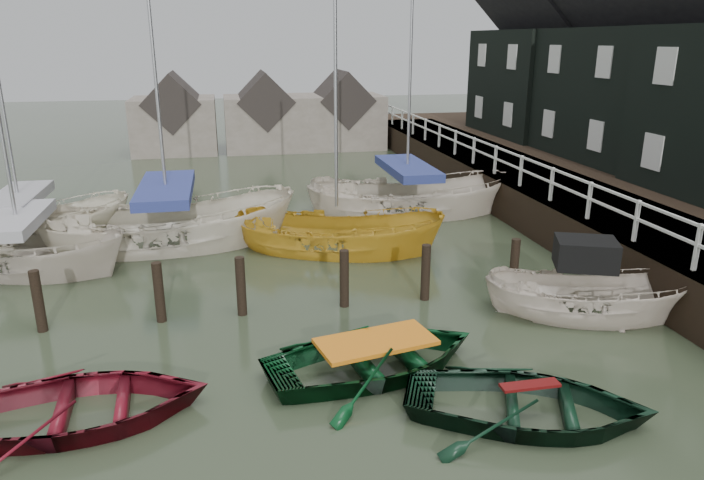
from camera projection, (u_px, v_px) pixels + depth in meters
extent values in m
plane|color=#273220|center=(312.00, 374.00, 11.92)|extent=(120.00, 120.00, 0.00)
cube|color=black|center=(533.00, 175.00, 22.64)|extent=(3.00, 32.00, 0.20)
cube|color=silver|center=(496.00, 147.00, 22.03)|extent=(0.06, 32.00, 0.06)
cube|color=silver|center=(495.00, 158.00, 22.15)|extent=(0.06, 32.00, 0.06)
cube|color=black|center=(662.00, 205.00, 24.11)|extent=(14.00, 38.00, 1.50)
cube|color=black|center=(643.00, 94.00, 24.76)|extent=(6.00, 7.00, 5.00)
cube|color=black|center=(555.00, 83.00, 31.29)|extent=(6.40, 7.00, 5.00)
cylinder|color=black|center=(40.00, 310.00, 13.52)|extent=(0.22, 0.22, 1.80)
cylinder|color=black|center=(160.00, 301.00, 13.99)|extent=(0.22, 0.22, 1.80)
cylinder|color=black|center=(241.00, 294.00, 14.34)|extent=(0.22, 0.22, 1.80)
cylinder|color=black|center=(344.00, 286.00, 14.80)|extent=(0.22, 0.22, 1.80)
cylinder|color=black|center=(425.00, 280.00, 15.18)|extent=(0.22, 0.22, 1.80)
cylinder|color=black|center=(514.00, 273.00, 15.62)|extent=(0.22, 0.22, 1.80)
cube|color=#665B51|center=(175.00, 125.00, 34.95)|extent=(4.50, 4.00, 3.00)
cube|color=#282321|center=(173.00, 101.00, 34.56)|extent=(3.18, 4.08, 3.18)
cube|color=#665B51|center=(265.00, 123.00, 35.91)|extent=(4.50, 4.00, 3.00)
cube|color=#282321|center=(264.00, 100.00, 35.51)|extent=(3.18, 4.08, 3.18)
cube|color=#665B51|center=(342.00, 121.00, 36.77)|extent=(4.50, 4.00, 3.00)
cube|color=#282321|center=(342.00, 98.00, 36.37)|extent=(3.18, 4.08, 3.18)
imported|color=#570C16|center=(80.00, 422.00, 10.40)|extent=(4.40, 3.28, 0.87)
imported|color=black|center=(375.00, 371.00, 12.01)|extent=(4.77, 3.82, 0.88)
imported|color=black|center=(527.00, 419.00, 10.50)|extent=(4.87, 4.24, 0.84)
imported|color=beige|center=(583.00, 318.00, 14.32)|extent=(4.79, 3.23, 1.73)
cube|color=black|center=(586.00, 254.00, 14.05)|extent=(1.58, 1.41, 0.65)
imported|color=beige|center=(25.00, 270.00, 17.28)|extent=(6.61, 4.45, 2.39)
cube|color=#9D9CA2|center=(16.00, 220.00, 16.84)|extent=(3.62, 2.41, 0.30)
imported|color=beige|center=(171.00, 245.00, 19.38)|extent=(7.82, 3.16, 2.98)
cylinder|color=#B2B2B7|center=(153.00, 49.00, 17.61)|extent=(0.10, 0.10, 8.35)
cube|color=navy|center=(166.00, 189.00, 18.85)|extent=(4.30, 1.68, 0.30)
imported|color=gold|center=(337.00, 250.00, 18.95)|extent=(6.82, 4.68, 2.47)
cylinder|color=#B2B2B7|center=(336.00, 74.00, 17.37)|extent=(0.10, 0.10, 7.60)
imported|color=beige|center=(406.00, 213.00, 22.95)|extent=(7.69, 4.28, 2.81)
cylinder|color=#B2B2B7|center=(412.00, 21.00, 20.92)|extent=(0.10, 0.10, 10.19)
cube|color=navy|center=(408.00, 168.00, 22.44)|extent=(4.22, 2.31, 0.30)
imported|color=beige|center=(26.00, 244.00, 19.49)|extent=(6.79, 4.00, 2.46)
cube|color=#949298|center=(18.00, 198.00, 19.04)|extent=(3.72, 2.16, 0.30)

